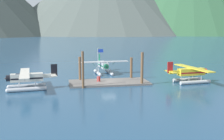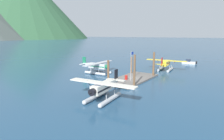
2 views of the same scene
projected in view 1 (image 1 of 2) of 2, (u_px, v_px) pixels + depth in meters
name	position (u px, v px, depth m)	size (l,w,h in m)	color
ground_plane	(109.00, 83.00, 46.02)	(1200.00, 1200.00, 0.00)	navy
dock_platform	(109.00, 82.00, 46.00)	(13.69, 6.17, 0.30)	#66605B
piling_near_left	(83.00, 70.00, 41.77)	(0.38, 0.38, 5.88)	brown
piling_near_right	(142.00, 69.00, 44.04)	(0.46, 0.46, 5.53)	brown
piling_far_left	(80.00, 69.00, 47.41)	(0.44, 0.44, 4.44)	brown
piling_far_right	(131.00, 68.00, 49.36)	(0.47, 0.47, 4.11)	brown
flagpole	(99.00, 61.00, 44.32)	(0.95, 0.10, 5.89)	silver
fuel_drum	(99.00, 79.00, 45.99)	(0.62, 0.62, 0.88)	#AD1E19
seaplane_yellow_stbd_aft	(191.00, 74.00, 46.24)	(7.96, 10.49, 3.84)	#B7BABF
seaplane_cream_port_aft	(27.00, 80.00, 40.83)	(7.95, 10.49, 3.84)	#B7BABF
seaplane_silver_bow_centre	(103.00, 67.00, 55.35)	(10.47, 7.97, 3.84)	#B7BABF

